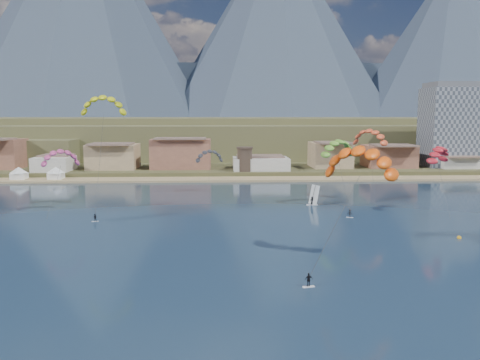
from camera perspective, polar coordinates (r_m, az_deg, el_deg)
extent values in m
plane|color=#0D1F31|center=(58.62, 1.32, -14.01)|extent=(2400.00, 2400.00, 0.00)
cube|color=tan|center=(161.82, -1.07, 0.09)|extent=(2200.00, 12.00, 0.90)
cube|color=#4E452A|center=(614.74, -2.02, 5.67)|extent=(2200.00, 900.00, 4.00)
cube|color=brown|center=(278.05, 6.70, 5.14)|extent=(320.00, 150.00, 15.00)
cube|color=brown|center=(316.64, -9.00, 5.67)|extent=(380.00, 170.00, 18.00)
cone|color=#2C374A|center=(923.54, -18.10, 18.59)|extent=(460.00, 460.00, 400.00)
cone|color=#2C374A|center=(914.49, 4.41, 17.77)|extent=(440.00, 440.00, 360.00)
cone|color=#2C374A|center=(953.13, 23.54, 14.63)|extent=(380.00, 380.00, 290.00)
cube|color=#2C374A|center=(955.01, -2.16, 9.81)|extent=(2000.00, 200.00, 110.00)
cube|color=gray|center=(202.76, 23.68, 5.73)|extent=(20.00, 16.00, 30.00)
cube|color=#59595E|center=(203.02, 23.92, 10.24)|extent=(18.00, 14.40, 2.00)
cylinder|color=#47382D|center=(169.30, 0.56, 2.38)|extent=(5.20, 5.20, 8.00)
cylinder|color=#47382D|center=(168.95, 0.56, 3.84)|extent=(5.82, 5.82, 0.60)
cube|color=white|center=(174.73, -24.68, 0.43)|extent=(4.50, 4.50, 2.00)
pyramid|color=white|center=(174.41, -24.74, 1.40)|extent=(6.40, 6.40, 2.00)
cube|color=white|center=(170.53, -20.95, 0.46)|extent=(4.50, 4.50, 2.00)
pyramid|color=white|center=(170.20, -21.00, 1.46)|extent=(6.40, 6.40, 2.00)
cube|color=silver|center=(103.50, -16.78, -4.70)|extent=(1.36, 0.51, 0.09)
imported|color=black|center=(103.33, -16.79, -4.26)|extent=(0.79, 0.64, 1.53)
cylinder|color=#262626|center=(107.42, -16.30, 1.90)|extent=(0.05, 0.05, 23.95)
cube|color=silver|center=(63.22, 8.12, -12.39)|extent=(1.61, 0.79, 0.10)
imported|color=black|center=(62.90, 8.14, -11.59)|extent=(1.11, 0.65, 1.78)
cylinder|color=#262626|center=(68.11, 11.34, -5.02)|extent=(0.05, 0.05, 19.47)
cube|color=silver|center=(105.49, 12.86, -4.33)|extent=(1.51, 0.97, 0.10)
imported|color=black|center=(105.31, 12.87, -3.86)|extent=(1.24, 0.99, 1.67)
cylinder|color=#262626|center=(110.92, 12.13, -0.32)|extent=(0.05, 0.05, 17.49)
cylinder|color=#262626|center=(110.10, -20.95, -1.27)|extent=(0.04, 0.04, 13.11)
cylinder|color=#262626|center=(130.26, -3.65, 0.13)|extent=(0.04, 0.04, 11.69)
cylinder|color=#262626|center=(123.93, 15.52, 0.74)|extent=(0.04, 0.04, 16.09)
cylinder|color=#262626|center=(111.67, 23.05, -1.08)|extent=(0.04, 0.04, 13.67)
cube|color=silver|center=(118.15, 8.53, -2.93)|extent=(2.81, 1.10, 0.14)
imported|color=black|center=(117.96, 8.54, -2.43)|extent=(1.03, 0.73, 1.97)
cube|color=white|center=(117.81, 8.77, -1.75)|extent=(1.39, 3.07, 4.71)
sphere|color=yellow|center=(94.19, 24.52, -6.24)|extent=(0.75, 0.75, 0.75)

